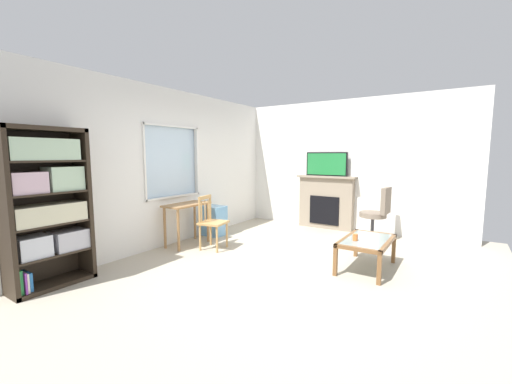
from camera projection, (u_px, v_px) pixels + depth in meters
ground at (284, 267)px, 4.51m from camera, size 6.40×5.60×0.02m
wall_back_with_window at (170, 168)px, 5.60m from camera, size 5.40×0.15×2.71m
wall_right at (347, 166)px, 6.65m from camera, size 0.12×4.80×2.71m
bookshelf at (46, 202)px, 3.74m from camera, size 0.90×0.38×1.91m
desk_under_window at (187, 212)px, 5.53m from camera, size 0.82×0.42×0.74m
wooden_chair at (212, 222)px, 5.32m from camera, size 0.49×0.47×0.90m
plastic_drawer_unit at (214, 221)px, 6.25m from camera, size 0.35×0.40×0.58m
fireplace at (326, 202)px, 6.82m from camera, size 0.26×1.27×1.14m
tv at (327, 164)px, 6.71m from camera, size 0.06×0.89×0.50m
office_chair at (378, 211)px, 5.80m from camera, size 0.57×0.58×1.00m
coffee_table at (367, 243)px, 4.38m from camera, size 1.01×0.60×0.43m
sippy_cup at (355, 237)px, 4.29m from camera, size 0.07×0.07×0.09m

